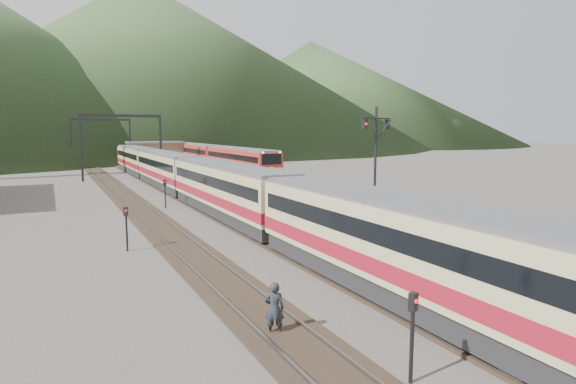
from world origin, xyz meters
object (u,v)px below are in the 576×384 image
second_train (216,157)px  main_train (191,178)px  signal_mast (375,154)px  worker (274,309)px

second_train → main_train: bearing=-112.2°
signal_mast → worker: size_ratio=3.83×
second_train → worker: 59.17m
second_train → worker: (-16.72, -56.75, -1.19)m
signal_mast → main_train: bearing=102.1°
signal_mast → worker: (-9.61, -8.07, -4.05)m
signal_mast → worker: 13.18m
worker → main_train: bearing=-77.7°
signal_mast → worker: bearing=-140.0°
second_train → signal_mast: size_ratio=6.32×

